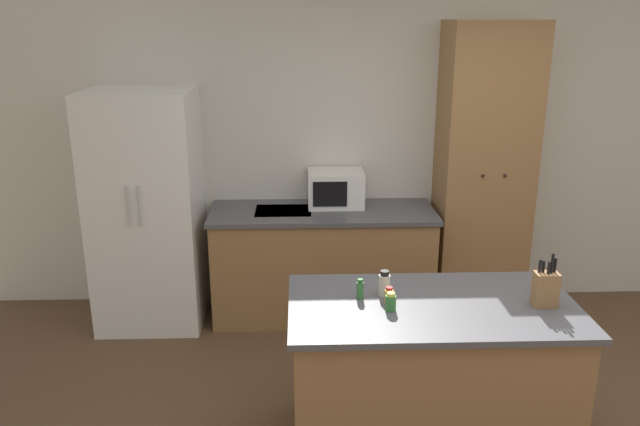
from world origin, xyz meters
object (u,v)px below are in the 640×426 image
object	(u,v)px
spice_bottle_short_red	(391,302)
spice_bottle_amber_oil	(360,289)
spice_bottle_green_herb	(389,296)
refrigerator	(148,210)
microwave	(336,188)
spice_bottle_tall_dark	(384,284)
knife_block	(546,288)
pantry_cabinet	(483,173)

from	to	relation	value
spice_bottle_short_red	spice_bottle_amber_oil	world-z (taller)	spice_bottle_amber_oil
spice_bottle_short_red	spice_bottle_green_herb	xyz separation A→B (m)	(0.00, 0.08, -0.00)
refrigerator	spice_bottle_amber_oil	world-z (taller)	refrigerator
microwave	spice_bottle_tall_dark	size ratio (longest dim) A/B	3.05
knife_block	spice_bottle_short_red	world-z (taller)	knife_block
refrigerator	spice_bottle_green_herb	size ratio (longest dim) A/B	19.03
refrigerator	spice_bottle_amber_oil	size ratio (longest dim) A/B	16.22
knife_block	microwave	bearing A→B (deg)	118.14
spice_bottle_tall_dark	spice_bottle_green_herb	distance (m)	0.11
spice_bottle_tall_dark	spice_bottle_amber_oil	bearing A→B (deg)	-165.63
spice_bottle_amber_oil	spice_bottle_green_herb	bearing A→B (deg)	-25.95
pantry_cabinet	spice_bottle_tall_dark	bearing A→B (deg)	-121.41
knife_block	refrigerator	bearing A→B (deg)	145.49
spice_bottle_short_red	spice_bottle_green_herb	bearing A→B (deg)	88.12
refrigerator	spice_bottle_tall_dark	world-z (taller)	refrigerator
refrigerator	spice_bottle_short_red	distance (m)	2.39
microwave	spice_bottle_tall_dark	world-z (taller)	microwave
spice_bottle_amber_oil	microwave	bearing A→B (deg)	91.07
pantry_cabinet	spice_bottle_green_herb	xyz separation A→B (m)	(-0.99, -1.75, -0.24)
refrigerator	spice_bottle_short_red	bearing A→B (deg)	-46.27
spice_bottle_amber_oil	pantry_cabinet	bearing A→B (deg)	55.81
knife_block	spice_bottle_amber_oil	bearing A→B (deg)	172.63
refrigerator	pantry_cabinet	bearing A→B (deg)	2.24
spice_bottle_tall_dark	spice_bottle_short_red	distance (m)	0.19
spice_bottle_tall_dark	knife_block	bearing A→B (deg)	-10.91
refrigerator	knife_block	distance (m)	3.01
refrigerator	microwave	world-z (taller)	refrigerator
pantry_cabinet	microwave	xyz separation A→B (m)	(-1.17, 0.07, -0.13)
pantry_cabinet	spice_bottle_short_red	bearing A→B (deg)	-118.54
pantry_cabinet	knife_block	bearing A→B (deg)	-95.44
pantry_cabinet	microwave	size ratio (longest dim) A/B	5.26
refrigerator	spice_bottle_tall_dark	bearing A→B (deg)	-43.17
microwave	refrigerator	bearing A→B (deg)	-173.35
spice_bottle_short_red	spice_bottle_green_herb	size ratio (longest dim) A/B	1.04
knife_block	spice_bottle_short_red	xyz separation A→B (m)	(-0.82, -0.02, -0.05)
spice_bottle_green_herb	refrigerator	bearing A→B (deg)	135.10
knife_block	spice_bottle_tall_dark	xyz separation A→B (m)	(-0.83, 0.16, -0.03)
spice_bottle_short_red	spice_bottle_amber_oil	distance (m)	0.21
knife_block	spice_bottle_short_red	distance (m)	0.83
spice_bottle_short_red	spice_bottle_tall_dark	bearing A→B (deg)	92.76
pantry_cabinet	refrigerator	bearing A→B (deg)	-177.76
refrigerator	microwave	xyz separation A→B (m)	(1.47, 0.17, 0.11)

